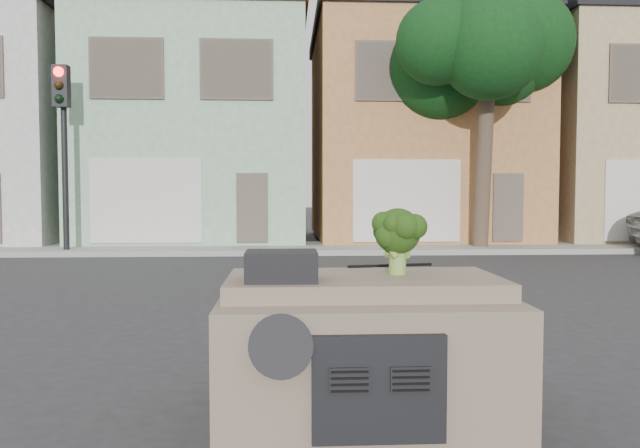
{
  "coord_description": "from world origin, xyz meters",
  "views": [
    {
      "loc": [
        -0.54,
        -7.53,
        1.72
      ],
      "look_at": [
        -0.11,
        0.5,
        1.3
      ],
      "focal_mm": 35.0,
      "sensor_mm": 36.0,
      "label": 1
    }
  ],
  "objects": [
    {
      "name": "ground_plane",
      "position": [
        0.0,
        0.0,
        0.0
      ],
      "size": [
        120.0,
        120.0,
        0.0
      ],
      "primitive_type": "plane",
      "color": "#303033",
      "rests_on": "ground"
    },
    {
      "name": "sidewalk",
      "position": [
        0.0,
        10.5,
        0.07
      ],
      "size": [
        40.0,
        3.0,
        0.15
      ],
      "primitive_type": "cube",
      "color": "gray",
      "rests_on": "ground"
    },
    {
      "name": "townhouse_mint",
      "position": [
        -3.5,
        14.5,
        3.77
      ],
      "size": [
        7.2,
        8.2,
        7.55
      ],
      "primitive_type": "cube",
      "color": "#91BE96",
      "rests_on": "ground"
    },
    {
      "name": "townhouse_tan",
      "position": [
        4.0,
        14.5,
        3.77
      ],
      "size": [
        7.2,
        8.2,
        7.55
      ],
      "primitive_type": "cube",
      "color": "#B87945",
      "rests_on": "ground"
    },
    {
      "name": "townhouse_beige",
      "position": [
        11.5,
        14.5,
        3.77
      ],
      "size": [
        7.2,
        8.2,
        7.55
      ],
      "primitive_type": "cube",
      "color": "tan",
      "rests_on": "ground"
    },
    {
      "name": "traffic_signal",
      "position": [
        -6.5,
        9.5,
        2.55
      ],
      "size": [
        0.4,
        0.4,
        5.1
      ],
      "primitive_type": "cube",
      "color": "black",
      "rests_on": "ground"
    },
    {
      "name": "tree_near",
      "position": [
        5.0,
        9.8,
        4.25
      ],
      "size": [
        4.4,
        4.0,
        8.5
      ],
      "primitive_type": "cube",
      "color": "#0E3512",
      "rests_on": "ground"
    },
    {
      "name": "car_dashboard",
      "position": [
        0.0,
        -3.0,
        0.56
      ],
      "size": [
        2.0,
        1.8,
        1.12
      ],
      "primitive_type": "cube",
      "color": "#7C6957",
      "rests_on": "ground"
    },
    {
      "name": "instrument_hump",
      "position": [
        -0.58,
        -3.35,
        1.22
      ],
      "size": [
        0.48,
        0.38,
        0.2
      ],
      "primitive_type": "cube",
      "color": "black",
      "rests_on": "car_dashboard"
    },
    {
      "name": "wiper_arm",
      "position": [
        0.28,
        -2.62,
        1.13
      ],
      "size": [
        0.69,
        0.15,
        0.02
      ],
      "primitive_type": "cube",
      "rotation": [
        0.0,
        0.0,
        0.17
      ],
      "color": "black",
      "rests_on": "car_dashboard"
    },
    {
      "name": "broccoli",
      "position": [
        0.26,
        -3.08,
        1.37
      ],
      "size": [
        0.56,
        0.56,
        0.49
      ],
      "primitive_type": "cube",
      "rotation": [
        0.0,
        0.0,
        3.74
      ],
      "color": "#1B340D",
      "rests_on": "car_dashboard"
    }
  ]
}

